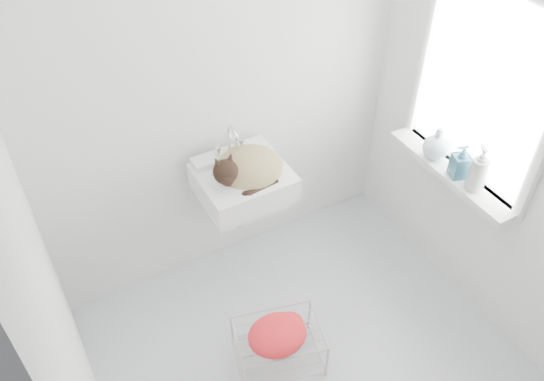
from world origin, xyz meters
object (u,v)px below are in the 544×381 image
bottle_b (457,175)px  bottle_c (433,156)px  cat (246,168)px  sink (243,172)px  bottle_a (473,188)px  wire_rack (278,345)px

bottle_b → bottle_c: (0.00, 0.19, 0.00)m
bottle_b → cat: bearing=150.0°
sink → cat: cat is taller
bottle_a → sink: bearing=144.8°
sink → bottle_c: sink is taller
sink → bottle_a: bottle_a is taller
bottle_b → bottle_a: bearing=-90.0°
sink → bottle_b: same height
sink → cat: bearing=-50.8°
wire_rack → sink: bearing=77.9°
cat → bottle_b: bearing=-21.6°
cat → wire_rack: 0.99m
sink → bottle_b: bearing=-30.4°
sink → wire_rack: (-0.14, -0.66, -0.70)m
cat → wire_rack: bearing=-95.2°
cat → wire_rack: size_ratio=0.95×
sink → cat: 0.05m
sink → bottle_a: size_ratio=2.20×
cat → wire_rack: (-0.16, -0.64, -0.74)m
bottle_b → bottle_c: 0.19m
sink → bottle_b: (1.01, -0.59, 0.00)m
cat → bottle_a: cat is taller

